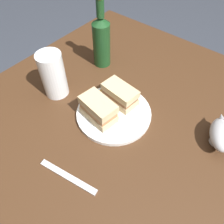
{
  "coord_description": "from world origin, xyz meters",
  "views": [
    {
      "loc": [
        0.33,
        0.28,
        1.3
      ],
      "look_at": [
        -0.01,
        -0.0,
        0.75
      ],
      "focal_mm": 35.44,
      "sensor_mm": 36.0,
      "label": 1
    }
  ],
  "objects_px": {
    "sandwich_half_left": "(120,95)",
    "pint_glass": "(54,77)",
    "plate": "(114,113)",
    "fork": "(68,177)",
    "cider_bottle": "(101,40)",
    "gravy_boat": "(221,134)",
    "sandwich_half_right": "(98,109)"
  },
  "relations": [
    {
      "from": "sandwich_half_right",
      "to": "sandwich_half_left",
      "type": "bearing_deg",
      "value": 174.12
    },
    {
      "from": "sandwich_half_left",
      "to": "plate",
      "type": "bearing_deg",
      "value": 16.44
    },
    {
      "from": "plate",
      "to": "fork",
      "type": "distance_m",
      "value": 0.25
    },
    {
      "from": "fork",
      "to": "gravy_boat",
      "type": "bearing_deg",
      "value": 44.05
    },
    {
      "from": "gravy_boat",
      "to": "sandwich_half_right",
      "type": "bearing_deg",
      "value": -64.14
    },
    {
      "from": "sandwich_half_right",
      "to": "cider_bottle",
      "type": "relative_size",
      "value": 0.46
    },
    {
      "from": "cider_bottle",
      "to": "sandwich_half_right",
      "type": "bearing_deg",
      "value": 38.71
    },
    {
      "from": "plate",
      "to": "sandwich_half_right",
      "type": "bearing_deg",
      "value": -28.21
    },
    {
      "from": "plate",
      "to": "sandwich_half_left",
      "type": "relative_size",
      "value": 2.0
    },
    {
      "from": "sandwich_half_left",
      "to": "fork",
      "type": "relative_size",
      "value": 0.69
    },
    {
      "from": "cider_bottle",
      "to": "sandwich_half_left",
      "type": "bearing_deg",
      "value": 55.57
    },
    {
      "from": "pint_glass",
      "to": "cider_bottle",
      "type": "xyz_separation_m",
      "value": [
        -0.23,
        0.02,
        0.04
      ]
    },
    {
      "from": "plate",
      "to": "sandwich_half_right",
      "type": "distance_m",
      "value": 0.07
    },
    {
      "from": "sandwich_half_right",
      "to": "fork",
      "type": "relative_size",
      "value": 0.7
    },
    {
      "from": "cider_bottle",
      "to": "fork",
      "type": "relative_size",
      "value": 1.5
    },
    {
      "from": "cider_bottle",
      "to": "plate",
      "type": "bearing_deg",
      "value": 48.72
    },
    {
      "from": "plate",
      "to": "sandwich_half_right",
      "type": "relative_size",
      "value": 1.98
    },
    {
      "from": "cider_bottle",
      "to": "fork",
      "type": "xyz_separation_m",
      "value": [
        0.43,
        0.25,
        -0.1
      ]
    },
    {
      "from": "sandwich_half_right",
      "to": "pint_glass",
      "type": "relative_size",
      "value": 0.77
    },
    {
      "from": "plate",
      "to": "sandwich_half_left",
      "type": "bearing_deg",
      "value": -163.56
    },
    {
      "from": "sandwich_half_left",
      "to": "sandwich_half_right",
      "type": "bearing_deg",
      "value": -5.88
    },
    {
      "from": "fork",
      "to": "cider_bottle",
      "type": "bearing_deg",
      "value": 110.34
    },
    {
      "from": "pint_glass",
      "to": "cider_bottle",
      "type": "bearing_deg",
      "value": 175.94
    },
    {
      "from": "fork",
      "to": "pint_glass",
      "type": "bearing_deg",
      "value": 133.21
    },
    {
      "from": "pint_glass",
      "to": "gravy_boat",
      "type": "relative_size",
      "value": 1.19
    },
    {
      "from": "sandwich_half_left",
      "to": "pint_glass",
      "type": "distance_m",
      "value": 0.23
    },
    {
      "from": "gravy_boat",
      "to": "fork",
      "type": "bearing_deg",
      "value": -36.16
    },
    {
      "from": "sandwich_half_right",
      "to": "cider_bottle",
      "type": "distance_m",
      "value": 0.3
    },
    {
      "from": "pint_glass",
      "to": "fork",
      "type": "xyz_separation_m",
      "value": [
        0.2,
        0.27,
        -0.07
      ]
    },
    {
      "from": "sandwich_half_left",
      "to": "pint_glass",
      "type": "bearing_deg",
      "value": -65.03
    },
    {
      "from": "plate",
      "to": "gravy_boat",
      "type": "xyz_separation_m",
      "value": [
        -0.12,
        0.31,
        0.03
      ]
    },
    {
      "from": "plate",
      "to": "sandwich_half_left",
      "type": "height_order",
      "value": "sandwich_half_left"
    }
  ]
}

